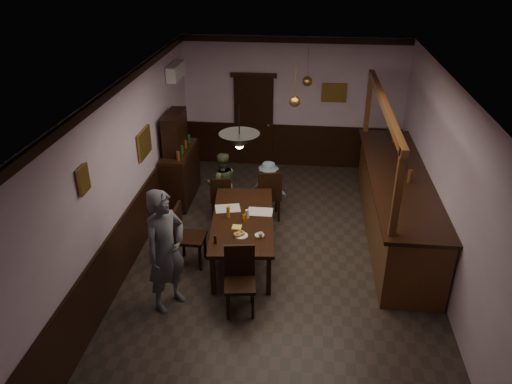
# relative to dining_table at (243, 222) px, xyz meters

# --- Properties ---
(room) EXTENTS (5.01, 8.01, 3.01)m
(room) POSITION_rel_dining_table_xyz_m (0.65, -0.02, 0.81)
(room) COLOR #2D2621
(room) RESTS_ON ground
(dining_table) EXTENTS (1.22, 2.29, 0.75)m
(dining_table) POSITION_rel_dining_table_xyz_m (0.00, 0.00, 0.00)
(dining_table) COLOR black
(dining_table) RESTS_ON ground
(chair_far_left) EXTENTS (0.43, 0.43, 0.90)m
(chair_far_left) POSITION_rel_dining_table_xyz_m (-0.58, 1.22, -0.19)
(chair_far_left) COLOR black
(chair_far_left) RESTS_ON ground
(chair_far_right) EXTENTS (0.53, 0.53, 1.04)m
(chair_far_right) POSITION_rel_dining_table_xyz_m (0.33, 1.30, -0.12)
(chair_far_right) COLOR black
(chair_far_right) RESTS_ON ground
(chair_near) EXTENTS (0.50, 0.50, 1.01)m
(chair_near) POSITION_rel_dining_table_xyz_m (0.13, -1.31, -0.13)
(chair_near) COLOR black
(chair_near) RESTS_ON ground
(chair_side) EXTENTS (0.47, 0.47, 1.06)m
(chair_side) POSITION_rel_dining_table_xyz_m (-0.91, -0.28, -0.10)
(chair_side) COLOR black
(chair_side) RESTS_ON ground
(person_standing) EXTENTS (0.75, 0.82, 1.89)m
(person_standing) POSITION_rel_dining_table_xyz_m (-0.92, -1.35, 0.26)
(person_standing) COLOR #545660
(person_standing) RESTS_ON ground
(person_seated_left) EXTENTS (0.73, 0.65, 1.26)m
(person_seated_left) POSITION_rel_dining_table_xyz_m (-0.60, 1.50, -0.05)
(person_seated_left) COLOR #475030
(person_seated_left) RESTS_ON ground
(person_seated_right) EXTENTS (0.76, 0.50, 1.09)m
(person_seated_right) POSITION_rel_dining_table_xyz_m (0.29, 1.59, -0.14)
(person_seated_right) COLOR slate
(person_seated_right) RESTS_ON ground
(newspaper_left) EXTENTS (0.48, 0.39, 0.01)m
(newspaper_left) POSITION_rel_dining_table_xyz_m (-0.30, 0.30, 0.07)
(newspaper_left) COLOR silver
(newspaper_left) RESTS_ON dining_table
(newspaper_right) EXTENTS (0.42, 0.30, 0.01)m
(newspaper_right) POSITION_rel_dining_table_xyz_m (0.27, 0.25, 0.07)
(newspaper_right) COLOR silver
(newspaper_right) RESTS_ON dining_table
(napkin) EXTENTS (0.16, 0.16, 0.00)m
(napkin) POSITION_rel_dining_table_xyz_m (-0.06, -0.28, 0.07)
(napkin) COLOR #FFE05D
(napkin) RESTS_ON dining_table
(saucer) EXTENTS (0.15, 0.15, 0.01)m
(saucer) POSITION_rel_dining_table_xyz_m (0.33, -0.50, 0.07)
(saucer) COLOR white
(saucer) RESTS_ON dining_table
(coffee_cup) EXTENTS (0.09, 0.09, 0.07)m
(coffee_cup) POSITION_rel_dining_table_xyz_m (0.35, -0.55, 0.11)
(coffee_cup) COLOR white
(coffee_cup) RESTS_ON saucer
(pastry_plate) EXTENTS (0.22, 0.22, 0.01)m
(pastry_plate) POSITION_rel_dining_table_xyz_m (0.04, -0.54, 0.07)
(pastry_plate) COLOR white
(pastry_plate) RESTS_ON dining_table
(pastry_ring_a) EXTENTS (0.13, 0.13, 0.04)m
(pastry_ring_a) POSITION_rel_dining_table_xyz_m (-0.01, -0.56, 0.10)
(pastry_ring_a) COLOR #C68C47
(pastry_ring_a) RESTS_ON pastry_plate
(pastry_ring_b) EXTENTS (0.13, 0.13, 0.04)m
(pastry_ring_b) POSITION_rel_dining_table_xyz_m (0.04, -0.51, 0.10)
(pastry_ring_b) COLOR #C68C47
(pastry_ring_b) RESTS_ON pastry_plate
(soda_can) EXTENTS (0.07, 0.07, 0.12)m
(soda_can) POSITION_rel_dining_table_xyz_m (0.04, -0.08, 0.12)
(soda_can) COLOR #FDA115
(soda_can) RESTS_ON dining_table
(beer_glass) EXTENTS (0.06, 0.06, 0.20)m
(beer_glass) POSITION_rel_dining_table_xyz_m (-0.24, 0.01, 0.16)
(beer_glass) COLOR #BF721E
(beer_glass) RESTS_ON dining_table
(water_glass) EXTENTS (0.06, 0.06, 0.15)m
(water_glass) POSITION_rel_dining_table_xyz_m (0.07, 0.03, 0.14)
(water_glass) COLOR silver
(water_glass) RESTS_ON dining_table
(pepper_mill) EXTENTS (0.04, 0.04, 0.14)m
(pepper_mill) POSITION_rel_dining_table_xyz_m (-0.31, -0.79, 0.13)
(pepper_mill) COLOR black
(pepper_mill) RESTS_ON dining_table
(sideboard) EXTENTS (0.50, 1.40, 1.85)m
(sideboard) POSITION_rel_dining_table_xyz_m (-1.56, 1.99, 0.06)
(sideboard) COLOR black
(sideboard) RESTS_ON ground
(bar_counter) EXTENTS (1.04, 4.48, 2.51)m
(bar_counter) POSITION_rel_dining_table_xyz_m (2.64, 1.05, -0.05)
(bar_counter) COLOR #4F2E15
(bar_counter) RESTS_ON ground
(door_back) EXTENTS (0.90, 0.06, 2.10)m
(door_back) POSITION_rel_dining_table_xyz_m (-0.25, 3.93, 0.36)
(door_back) COLOR black
(door_back) RESTS_ON ground
(ac_unit) EXTENTS (0.20, 0.85, 0.30)m
(ac_unit) POSITION_rel_dining_table_xyz_m (-1.73, 2.88, 1.76)
(ac_unit) COLOR white
(ac_unit) RESTS_ON ground
(picture_left_small) EXTENTS (0.04, 0.28, 0.36)m
(picture_left_small) POSITION_rel_dining_table_xyz_m (-1.81, -1.62, 1.46)
(picture_left_small) COLOR olive
(picture_left_small) RESTS_ON ground
(picture_left_large) EXTENTS (0.04, 0.62, 0.48)m
(picture_left_large) POSITION_rel_dining_table_xyz_m (-1.81, 0.78, 1.01)
(picture_left_large) COLOR olive
(picture_left_large) RESTS_ON ground
(picture_back) EXTENTS (0.55, 0.04, 0.42)m
(picture_back) POSITION_rel_dining_table_xyz_m (1.55, 3.94, 1.11)
(picture_back) COLOR olive
(picture_back) RESTS_ON ground
(pendant_iron) EXTENTS (0.56, 0.56, 0.68)m
(pendant_iron) POSITION_rel_dining_table_xyz_m (0.08, -0.80, 1.74)
(pendant_iron) COLOR black
(pendant_iron) RESTS_ON ground
(pendant_brass_mid) EXTENTS (0.20, 0.20, 0.81)m
(pendant_brass_mid) POSITION_rel_dining_table_xyz_m (0.75, 1.55, 1.61)
(pendant_brass_mid) COLOR #BF8C3F
(pendant_brass_mid) RESTS_ON ground
(pendant_brass_far) EXTENTS (0.20, 0.20, 0.81)m
(pendant_brass_far) POSITION_rel_dining_table_xyz_m (0.95, 2.95, 1.61)
(pendant_brass_far) COLOR #BF8C3F
(pendant_brass_far) RESTS_ON ground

